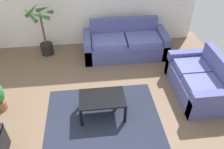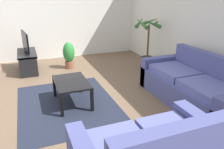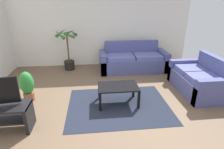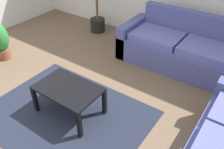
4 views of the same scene
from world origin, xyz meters
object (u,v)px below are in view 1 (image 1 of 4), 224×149
Objects in this scene: couch_loveseat at (199,81)px; coffee_table at (102,100)px; potted_palm at (44,35)px; couch_main at (125,44)px.

coffee_table is (-2.10, -0.39, 0.07)m from couch_loveseat.
potted_palm reaches higher than coffee_table.
couch_loveseat is (1.32, -1.66, -0.00)m from couch_main.
potted_palm is at bearing 173.22° from couch_main.
couch_main is 2.12m from couch_loveseat.
coffee_table is at bearing -110.79° from couch_main.
couch_main reaches higher than coffee_table.
coffee_table is (-0.78, -2.05, 0.07)m from couch_main.
coffee_table is at bearing -60.20° from potted_palm.
couch_main and couch_loveseat have the same top height.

